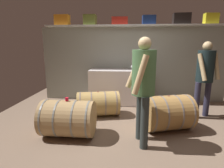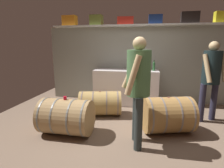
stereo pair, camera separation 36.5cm
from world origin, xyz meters
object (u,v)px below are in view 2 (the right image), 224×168
object	(u,v)px
toolcase_navy	(155,20)
wine_barrel_near	(66,117)
winemaker_pouring	(211,73)
wine_barrel_flank	(167,115)
visitor_tasting	(138,81)
toolcase_black	(190,18)
tasting_cup	(65,98)
toolcase_red	(126,21)
wine_glass	(137,67)
wine_bottle_green	(154,66)
toolcase_orange	(70,21)
work_cabinet	(126,87)
toolcase_yellow	(222,17)
wine_barrel_far	(100,103)
toolcase_olive	(96,20)

from	to	relation	value
toolcase_navy	wine_barrel_near	world-z (taller)	toolcase_navy
winemaker_pouring	toolcase_navy	bearing A→B (deg)	-70.03
toolcase_navy	wine_barrel_flank	world-z (taller)	toolcase_navy
toolcase_navy	visitor_tasting	world-z (taller)	toolcase_navy
toolcase_black	tasting_cup	world-z (taller)	toolcase_black
visitor_tasting	winemaker_pouring	bearing A→B (deg)	-57.94
toolcase_red	wine_barrel_near	distance (m)	3.01
toolcase_black	wine_glass	size ratio (longest dim) A/B	2.88
toolcase_navy	wine_bottle_green	size ratio (longest dim) A/B	1.26
wine_barrel_flank	toolcase_orange	bearing A→B (deg)	130.04
work_cabinet	toolcase_yellow	bearing A→B (deg)	5.40
wine_bottle_green	winemaker_pouring	distance (m)	1.41
wine_barrel_flank	wine_bottle_green	bearing A→B (deg)	82.51
wine_barrel_near	wine_barrel_far	xyz separation A→B (m)	(0.39, 0.99, -0.04)
tasting_cup	winemaker_pouring	size ratio (longest dim) A/B	0.03
wine_bottle_green	wine_barrel_far	xyz separation A→B (m)	(-1.22, -0.95, -0.78)
toolcase_orange	toolcase_navy	world-z (taller)	toolcase_orange
visitor_tasting	toolcase_orange	bearing A→B (deg)	32.34
work_cabinet	toolcase_orange	bearing A→B (deg)	172.45
toolcase_red	tasting_cup	distance (m)	2.80
wine_glass	wine_barrel_far	distance (m)	1.34
toolcase_navy	wine_barrel_far	world-z (taller)	toolcase_navy
toolcase_black	winemaker_pouring	xyz separation A→B (m)	(0.28, -1.10, -1.24)
toolcase_red	visitor_tasting	distance (m)	2.66
toolcase_navy	visitor_tasting	distance (m)	2.65
toolcase_orange	wine_barrel_far	distance (m)	2.58
toolcase_orange	wine_barrel_flank	size ratio (longest dim) A/B	0.39
toolcase_olive	wine_bottle_green	world-z (taller)	toolcase_olive
visitor_tasting	wine_barrel_flank	bearing A→B (deg)	-52.98
toolcase_black	wine_bottle_green	xyz separation A→B (m)	(-0.84, -0.23, -1.21)
toolcase_yellow	wine_barrel_flank	size ratio (longest dim) A/B	0.34
toolcase_red	tasting_cup	size ratio (longest dim) A/B	7.47
winemaker_pouring	visitor_tasting	xyz separation A→B (m)	(-1.44, -1.24, 0.03)
toolcase_navy	work_cabinet	size ratio (longest dim) A/B	0.20
wine_barrel_flank	visitor_tasting	distance (m)	1.06
toolcase_orange	wine_barrel_far	xyz separation A→B (m)	(1.15, -1.19, -1.99)
winemaker_pouring	wine_barrel_near	bearing A→B (deg)	-3.86
winemaker_pouring	wine_barrel_far	bearing A→B (deg)	-23.36
wine_bottle_green	winemaker_pouring	size ratio (longest dim) A/B	0.16
toolcase_red	winemaker_pouring	xyz separation A→B (m)	(1.90, -1.10, -1.20)
toolcase_olive	wine_barrel_flank	size ratio (longest dim) A/B	0.33
wine_barrel_near	tasting_cup	size ratio (longest dim) A/B	16.30
wine_barrel_far	tasting_cup	world-z (taller)	tasting_cup
toolcase_yellow	winemaker_pouring	distance (m)	1.72
work_cabinet	visitor_tasting	world-z (taller)	visitor_tasting
wine_barrel_far	winemaker_pouring	size ratio (longest dim) A/B	0.62
visitor_tasting	toolcase_navy	bearing A→B (deg)	-16.54
wine_bottle_green	tasting_cup	xyz separation A→B (m)	(-1.61, -1.95, -0.38)
toolcase_orange	toolcase_navy	xyz separation A→B (m)	(2.36, 0.00, -0.02)
toolcase_yellow	wine_bottle_green	world-z (taller)	toolcase_yellow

